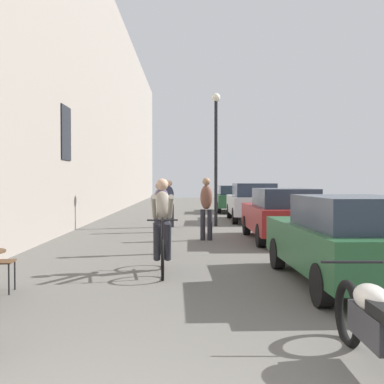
% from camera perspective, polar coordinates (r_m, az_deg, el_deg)
% --- Properties ---
extents(building_facade_left, '(0.54, 68.00, 11.24)m').
position_cam_1_polar(building_facade_left, '(17.48, -14.58, 14.38)').
color(building_facade_left, gray).
rests_on(building_facade_left, ground_plane).
extents(cyclist_on_bicycle, '(0.52, 1.76, 1.74)m').
position_cam_1_polar(cyclist_on_bicycle, '(8.50, -3.68, -4.41)').
color(cyclist_on_bicycle, black).
rests_on(cyclist_on_bicycle, ground_plane).
extents(pedestrian_near, '(0.37, 0.29, 1.72)m').
position_cam_1_polar(pedestrian_near, '(10.58, -3.70, -2.40)').
color(pedestrian_near, '#26262D').
rests_on(pedestrian_near, ground_plane).
extents(pedestrian_mid, '(0.36, 0.26, 1.76)m').
position_cam_1_polar(pedestrian_mid, '(13.02, 1.77, -1.59)').
color(pedestrian_mid, '#26262D').
rests_on(pedestrian_mid, ground_plane).
extents(pedestrian_far, '(0.34, 0.24, 1.63)m').
position_cam_1_polar(pedestrian_far, '(15.06, -4.07, -1.51)').
color(pedestrian_far, '#26262D').
rests_on(pedestrian_far, ground_plane).
extents(pedestrian_furthest, '(0.35, 0.25, 1.69)m').
position_cam_1_polar(pedestrian_furthest, '(16.75, -2.83, -1.09)').
color(pedestrian_furthest, '#26262D').
rests_on(pedestrian_furthest, ground_plane).
extents(street_lamp, '(0.32, 0.32, 4.90)m').
position_cam_1_polar(street_lamp, '(17.17, 2.96, 6.16)').
color(street_lamp, black).
rests_on(street_lamp, ground_plane).
extents(parked_car_nearest, '(1.80, 4.08, 1.43)m').
position_cam_1_polar(parked_car_nearest, '(7.76, 18.34, -5.52)').
color(parked_car_nearest, '#23512D').
rests_on(parked_car_nearest, ground_plane).
extents(parked_car_second, '(1.76, 4.12, 1.46)m').
position_cam_1_polar(parked_car_second, '(13.12, 10.93, -2.63)').
color(parked_car_second, maroon).
rests_on(parked_car_second, ground_plane).
extents(parked_car_third, '(1.94, 4.46, 1.58)m').
position_cam_1_polar(parked_car_third, '(19.40, 7.42, -1.17)').
color(parked_car_third, '#B7B7BC').
rests_on(parked_car_third, ground_plane).
extents(parked_car_fourth, '(1.75, 4.05, 1.43)m').
position_cam_1_polar(parked_car_fourth, '(25.10, 4.95, -0.77)').
color(parked_car_fourth, '#23512D').
rests_on(parked_car_fourth, ground_plane).
extents(parked_motorcycle, '(0.62, 2.15, 0.92)m').
position_cam_1_polar(parked_motorcycle, '(4.47, 21.75, -15.07)').
color(parked_motorcycle, black).
rests_on(parked_motorcycle, ground_plane).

